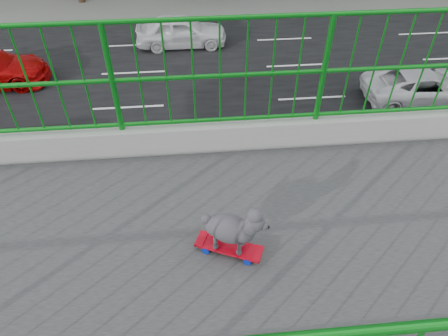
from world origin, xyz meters
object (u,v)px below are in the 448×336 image
(car_0, at_px, (137,219))
(car_4, at_px, (181,31))
(poodle, at_px, (233,228))
(car_2, at_px, (424,86))
(skateboard, at_px, (229,247))

(car_0, relative_size, car_4, 0.94)
(car_0, bearing_deg, car_4, 173.43)
(poodle, distance_m, car_4, 19.91)
(car_0, bearing_deg, car_2, 118.69)
(skateboard, distance_m, car_2, 16.94)
(poodle, xyz_separation_m, car_4, (-18.80, -0.58, -6.52))
(car_2, bearing_deg, poodle, 142.15)
(poodle, xyz_separation_m, car_2, (-12.40, 9.64, -6.60))
(car_0, xyz_separation_m, car_4, (-12.80, 1.47, 0.05))
(car_4, bearing_deg, poodle, -178.22)
(car_0, bearing_deg, skateboard, 18.73)
(poodle, height_order, car_4, poodle)
(skateboard, distance_m, car_4, 19.81)
(skateboard, height_order, poodle, poodle)
(car_2, xyz_separation_m, car_4, (-6.40, -10.22, 0.09))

